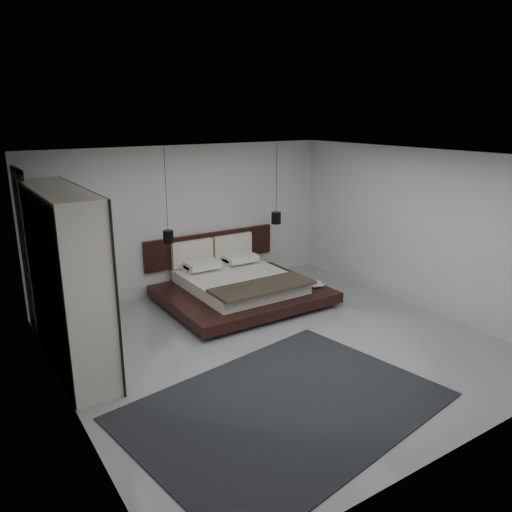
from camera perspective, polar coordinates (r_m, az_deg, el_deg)
floor at (r=7.66m, az=2.43°, el=-10.06°), size 6.00×6.00×0.00m
ceiling at (r=6.90m, az=2.70°, el=11.31°), size 6.00×6.00×0.00m
wall_back at (r=9.68m, az=-7.86°, el=4.18°), size 6.00×0.00×6.00m
wall_front at (r=5.17m, az=22.48°, el=-7.67°), size 6.00×0.00×6.00m
wall_left at (r=6.00m, az=-21.50°, el=-4.26°), size 0.00×6.00×6.00m
wall_right at (r=9.18m, az=18.00°, el=2.89°), size 0.00×6.00×6.00m
lattice_screen at (r=8.36m, az=-24.68°, el=0.24°), size 0.05×0.90×2.60m
bed at (r=9.26m, az=-2.01°, el=-3.37°), size 2.81×2.41×1.08m
book_lower at (r=9.39m, az=6.15°, el=-3.27°), size 0.31×0.37×0.03m
book_upper at (r=9.34m, az=6.18°, el=-3.19°), size 0.35×0.38×0.02m
pendant_left at (r=8.85m, az=-10.00°, el=2.23°), size 0.18×0.18×1.63m
pendant_right at (r=9.94m, az=2.31°, el=4.39°), size 0.19×0.19×1.56m
wardrobe at (r=7.13m, az=-20.86°, el=-2.53°), size 0.59×2.50×2.45m
rug at (r=6.21m, az=3.39°, el=-16.73°), size 3.98×3.12×0.02m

